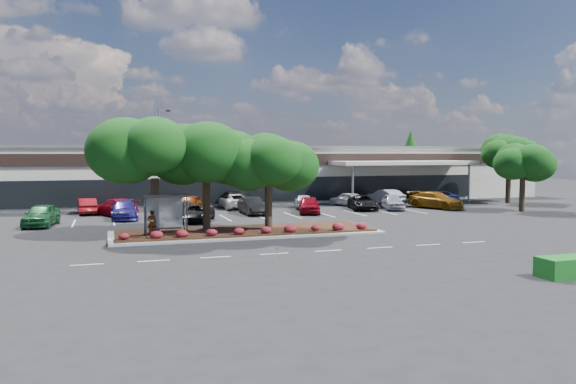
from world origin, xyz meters
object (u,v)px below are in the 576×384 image
object	(u,v)px
light_pole	(161,162)
car_0	(41,215)
car_1	(124,210)
survey_stake	(277,254)

from	to	relation	value
light_pole	car_0	world-z (taller)	light_pole
light_pole	car_1	xyz separation A→B (m)	(-4.19, -12.70, -3.76)
car_0	survey_stake	bearing A→B (deg)	-48.89
car_1	survey_stake	bearing A→B (deg)	-74.09
car_0	car_1	bearing A→B (deg)	34.12
survey_stake	car_0	distance (m)	23.43
light_pole	car_1	distance (m)	13.89
light_pole	survey_stake	size ratio (longest dim) A/B	10.05
survey_stake	car_0	world-z (taller)	car_0
car_0	car_1	distance (m)	6.67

